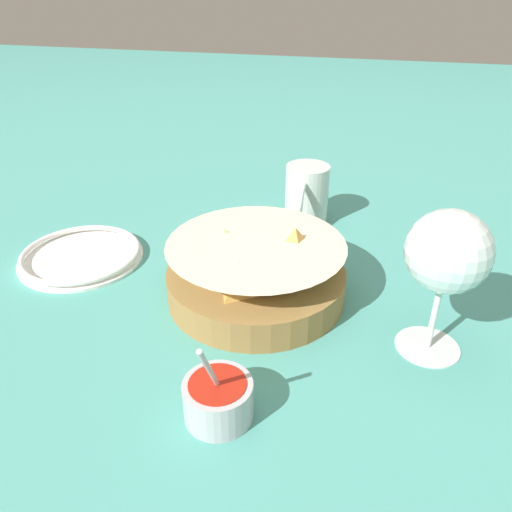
# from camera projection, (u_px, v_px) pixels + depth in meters

# --- Properties ---
(ground_plane) EXTENTS (4.00, 4.00, 0.00)m
(ground_plane) POSITION_uv_depth(u_px,v_px,m) (232.00, 311.00, 0.62)
(ground_plane) COLOR teal
(food_basket) EXTENTS (0.23, 0.23, 0.09)m
(food_basket) POSITION_uv_depth(u_px,v_px,m) (257.00, 273.00, 0.63)
(food_basket) COLOR olive
(food_basket) RESTS_ON ground_plane
(sauce_cup) EXTENTS (0.07, 0.07, 0.11)m
(sauce_cup) POSITION_uv_depth(u_px,v_px,m) (218.00, 398.00, 0.47)
(sauce_cup) COLOR #B7B7BC
(sauce_cup) RESTS_ON ground_plane
(wine_glass) EXTENTS (0.09, 0.09, 0.17)m
(wine_glass) POSITION_uv_depth(u_px,v_px,m) (448.00, 256.00, 0.50)
(wine_glass) COLOR silver
(wine_glass) RESTS_ON ground_plane
(beer_mug) EXTENTS (0.11, 0.07, 0.10)m
(beer_mug) POSITION_uv_depth(u_px,v_px,m) (306.00, 197.00, 0.82)
(beer_mug) COLOR silver
(beer_mug) RESTS_ON ground_plane
(side_plate) EXTENTS (0.18, 0.18, 0.01)m
(side_plate) POSITION_uv_depth(u_px,v_px,m) (81.00, 255.00, 0.73)
(side_plate) COLOR white
(side_plate) RESTS_ON ground_plane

